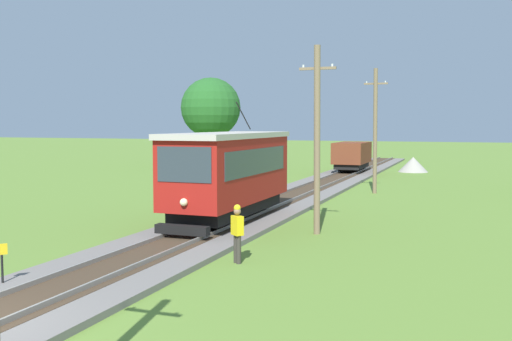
{
  "coord_description": "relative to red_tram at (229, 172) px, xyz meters",
  "views": [
    {
      "loc": [
        9.43,
        -8.41,
        4.2
      ],
      "look_at": [
        0.37,
        15.87,
        2.1
      ],
      "focal_mm": 40.9,
      "sensor_mm": 36.0,
      "label": 1
    }
  ],
  "objects": [
    {
      "name": "red_tram",
      "position": [
        0.0,
        0.0,
        0.0
      ],
      "size": [
        2.6,
        8.54,
        4.79
      ],
      "color": "maroon",
      "rests_on": "rail_right"
    },
    {
      "name": "trackside_signal_marker",
      "position": [
        -1.63,
        -10.78,
        -1.53
      ],
      "size": [
        0.21,
        0.21,
        1.18
      ],
      "color": "black",
      "rests_on": "ground"
    },
    {
      "name": "freight_car",
      "position": [
        -0.0,
        26.01,
        -0.64
      ],
      "size": [
        2.4,
        5.2,
        2.31
      ],
      "color": "brown",
      "rests_on": "rail_right"
    },
    {
      "name": "utility_pole_near_tram",
      "position": [
        3.94,
        -0.83,
        1.45
      ],
      "size": [
        1.4,
        0.41,
        7.09
      ],
      "color": "#7A664C",
      "rests_on": "ground"
    },
    {
      "name": "track_worker",
      "position": [
        2.87,
        -6.1,
        -1.21
      ],
      "size": [
        0.45,
        0.42,
        1.78
      ],
      "rotation": [
        0.0,
        0.0,
        -2.24
      ],
      "color": "#38332D",
      "rests_on": "ground"
    },
    {
      "name": "tree_left_near",
      "position": [
        -14.53,
        29.56,
        3.52
      ],
      "size": [
        5.8,
        5.8,
        8.62
      ],
      "color": "#4C3823",
      "rests_on": "ground"
    },
    {
      "name": "utility_pole_mid",
      "position": [
        3.94,
        12.89,
        1.62
      ],
      "size": [
        1.4,
        0.55,
        7.44
      ],
      "color": "#7A664C",
      "rests_on": "ground"
    },
    {
      "name": "gravel_pile",
      "position": [
        4.59,
        29.78,
        -1.54
      ],
      "size": [
        2.54,
        2.54,
        1.3
      ],
      "primitive_type": "cone",
      "color": "#9E998E",
      "rests_on": "ground"
    }
  ]
}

